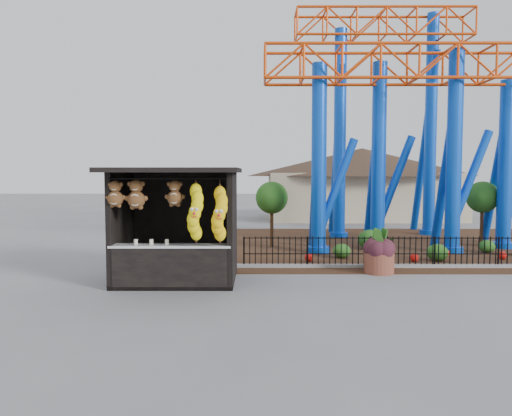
{
  "coord_description": "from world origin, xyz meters",
  "views": [
    {
      "loc": [
        -0.76,
        -12.54,
        2.98
      ],
      "look_at": [
        -0.82,
        1.5,
        2.0
      ],
      "focal_mm": 35.0,
      "sensor_mm": 36.0,
      "label": 1
    }
  ],
  "objects_px": {
    "prize_booth": "(176,227)",
    "roller_coaster": "(401,89)",
    "potted_plant": "(380,253)",
    "terracotta_planter": "(379,263)"
  },
  "relations": [
    {
      "from": "roller_coaster",
      "to": "terracotta_planter",
      "type": "distance_m",
      "value": 8.9
    },
    {
      "from": "prize_booth",
      "to": "potted_plant",
      "type": "bearing_deg",
      "value": 16.67
    },
    {
      "from": "prize_booth",
      "to": "roller_coaster",
      "type": "distance_m",
      "value": 11.97
    },
    {
      "from": "roller_coaster",
      "to": "prize_booth",
      "type": "bearing_deg",
      "value": -137.89
    },
    {
      "from": "roller_coaster",
      "to": "terracotta_planter",
      "type": "xyz_separation_m",
      "value": [
        -2.26,
        -6.04,
        -6.13
      ]
    },
    {
      "from": "prize_booth",
      "to": "potted_plant",
      "type": "relative_size",
      "value": 3.39
    },
    {
      "from": "roller_coaster",
      "to": "terracotta_planter",
      "type": "height_order",
      "value": "roller_coaster"
    },
    {
      "from": "prize_booth",
      "to": "potted_plant",
      "type": "xyz_separation_m",
      "value": [
        5.97,
        1.79,
        -1.0
      ]
    },
    {
      "from": "prize_booth",
      "to": "roller_coaster",
      "type": "bearing_deg",
      "value": 42.11
    },
    {
      "from": "roller_coaster",
      "to": "potted_plant",
      "type": "relative_size",
      "value": 10.65
    }
  ]
}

